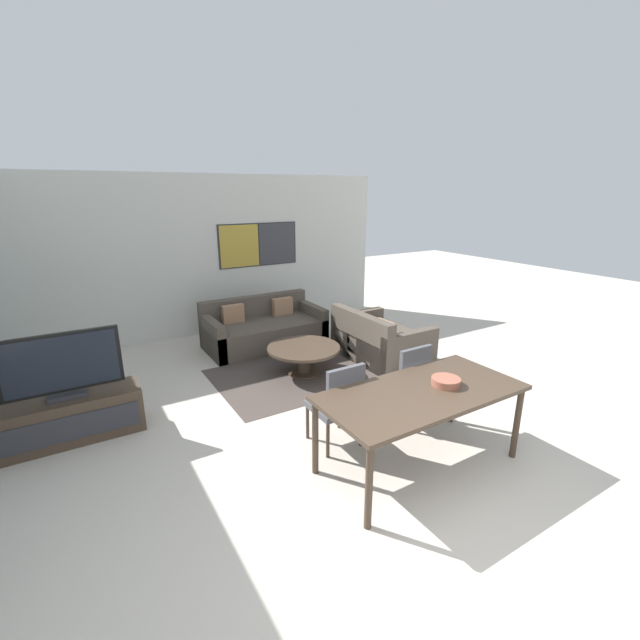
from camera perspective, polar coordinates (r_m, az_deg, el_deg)
ground_plane at (r=3.60m, az=18.73°, el=-28.59°), size 24.00×24.00×0.00m
wall_back at (r=7.86m, az=-15.35°, el=8.15°), size 7.17×0.09×2.80m
area_rug at (r=6.19m, az=-2.13°, el=-7.08°), size 2.49×1.72×0.01m
tv_console at (r=5.27m, az=-30.21°, el=-11.22°), size 1.37×0.47×0.48m
television at (r=5.05m, az=-31.18°, el=-5.30°), size 1.11×0.20×0.69m
sofa_main at (r=7.31m, az=-7.65°, el=-1.23°), size 1.93×0.98×0.78m
sofa_side at (r=6.68m, az=7.71°, el=-2.99°), size 0.98×1.41×0.78m
coffee_table at (r=6.08m, az=-2.17°, el=-4.47°), size 1.03×1.03×0.41m
dining_table at (r=4.07m, az=13.38°, el=-10.03°), size 1.91×0.92×0.78m
dining_chair_left at (r=4.35m, az=2.51°, el=-10.81°), size 0.46×0.46×0.91m
dining_chair_centre at (r=4.91m, az=11.47°, el=-7.75°), size 0.46×0.46×0.91m
fruit_bowl at (r=4.19m, az=16.44°, el=-7.80°), size 0.27×0.27×0.07m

